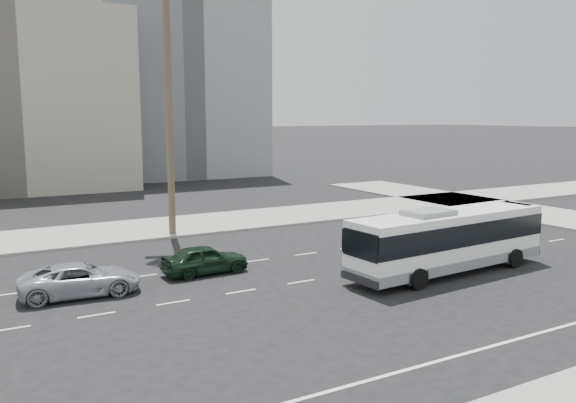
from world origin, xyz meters
TOP-DOWN VIEW (x-y plane):
  - ground at (0.00, 0.00)m, footprint 700.00×700.00m
  - sidewalk_north at (0.00, 15.50)m, footprint 120.00×7.00m
  - midrise_gray_center at (8.00, 52.00)m, footprint 20.00×20.00m
  - highrise_right at (45.00, 230.00)m, footprint 26.00×26.00m
  - highrise_far at (70.00, 260.00)m, footprint 22.00×22.00m
  - city_bus at (3.96, -2.07)m, footprint 11.19×3.23m
  - car_a at (-6.23, 3.52)m, footprint 1.78×4.15m
  - car_b at (-12.04, 2.90)m, footprint 2.64×5.06m

SIDE VIEW (x-z plane):
  - ground at x=0.00m, z-range 0.00..0.00m
  - sidewalk_north at x=0.00m, z-range 0.00..0.15m
  - car_b at x=-12.04m, z-range 0.00..1.36m
  - car_a at x=-6.23m, z-range 0.00..1.40m
  - city_bus at x=3.96m, z-range 0.08..3.25m
  - midrise_gray_center at x=8.00m, z-range 0.00..26.00m
  - highrise_far at x=70.00m, z-range 0.00..60.00m
  - highrise_right at x=45.00m, z-range 0.00..70.00m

